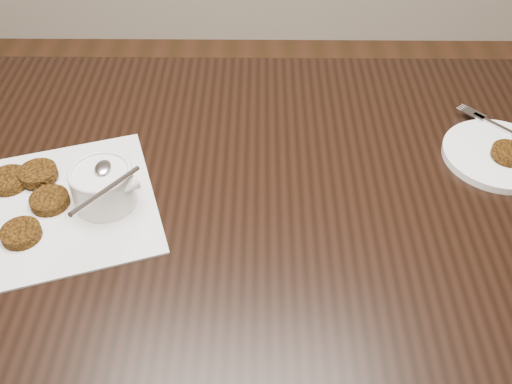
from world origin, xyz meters
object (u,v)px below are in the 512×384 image
Objects in this scene: table at (256,334)px; sauce_ramekin at (99,171)px; plate_with_patty at (499,152)px; napkin at (60,207)px.

sauce_ramekin is at bearing 177.11° from table.
sauce_ramekin is 0.70× the size of plate_with_patty.
table is 7.58× the size of plate_with_patty.
plate_with_patty is at bearing 17.52° from table.
table is at bearing -2.89° from sauce_ramekin.
sauce_ramekin reaches higher than napkin.
napkin is 0.79m from plate_with_patty.
napkin reaches higher than table.
table is 0.61m from plate_with_patty.
table is at bearing -0.43° from napkin.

